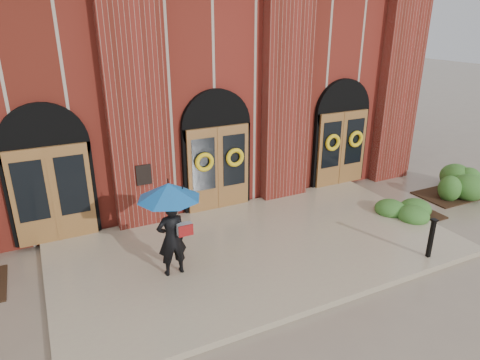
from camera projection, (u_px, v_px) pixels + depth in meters
ground at (262, 253)px, 10.74m from camera, size 90.00×90.00×0.00m
landing at (260, 248)px, 10.84m from camera, size 10.00×5.30×0.15m
church_building at (156, 72)px, 16.82m from camera, size 16.20×12.53×7.00m
man_with_umbrella at (170, 212)px, 9.11m from camera, size 1.38×1.38×2.18m
metal_post at (431, 237)px, 10.12m from camera, size 0.14×0.14×1.00m
hedge_wall_right at (465, 181)px, 14.30m from camera, size 3.04×1.22×0.78m
hedge_front_right at (412, 207)px, 12.74m from camera, size 1.40×1.20×0.49m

